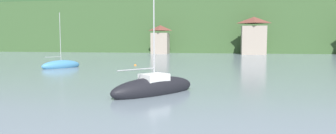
# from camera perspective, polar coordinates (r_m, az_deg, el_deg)

# --- Properties ---
(wooded_hillside) EXTENTS (352.00, 61.29, 46.02)m
(wooded_hillside) POSITION_cam_1_polar(r_m,az_deg,el_deg) (134.83, -2.01, 6.37)
(wooded_hillside) COLOR #38562D
(wooded_hillside) RESTS_ON ground_plane
(shore_building_west) EXTENTS (5.22, 4.89, 8.56)m
(shore_building_west) POSITION_cam_1_polar(r_m,az_deg,el_deg) (92.29, -1.45, 5.07)
(shore_building_west) COLOR gray
(shore_building_west) RESTS_ON ground_plane
(shore_building_westcentral) EXTENTS (7.06, 5.52, 10.73)m
(shore_building_westcentral) POSITION_cam_1_polar(r_m,az_deg,el_deg) (91.23, 15.66, 5.54)
(shore_building_westcentral) COLOR gray
(shore_building_westcentral) RESTS_ON ground_plane
(sailboat_mid_2) EXTENTS (6.51, 7.45, 10.59)m
(sailboat_mid_2) POSITION_cam_1_polar(r_m,az_deg,el_deg) (23.87, -2.60, -3.88)
(sailboat_mid_2) COLOR black
(sailboat_mid_2) RESTS_ON ground_plane
(sailboat_far_7) EXTENTS (4.68, 6.07, 8.66)m
(sailboat_far_7) POSITION_cam_1_polar(r_m,az_deg,el_deg) (48.42, -19.30, 0.28)
(sailboat_far_7) COLOR teal
(sailboat_far_7) RESTS_ON ground_plane
(mooring_buoy_mid) EXTENTS (0.41, 0.41, 0.41)m
(mooring_buoy_mid) POSITION_cam_1_polar(r_m,az_deg,el_deg) (50.38, -6.12, 0.29)
(mooring_buoy_mid) COLOR orange
(mooring_buoy_mid) RESTS_ON ground_plane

